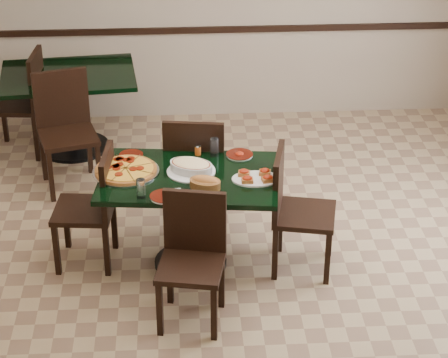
{
  "coord_description": "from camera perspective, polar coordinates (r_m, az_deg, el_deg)",
  "views": [
    {
      "loc": [
        -0.39,
        -5.37,
        3.68
      ],
      "look_at": [
        -0.07,
        0.0,
        0.74
      ],
      "focal_mm": 70.0,
      "sensor_mm": 36.0,
      "label": 1
    }
  ],
  "objects": [
    {
      "name": "bread_basket",
      "position": [
        5.98,
        -1.25,
        -0.25
      ],
      "size": [
        0.26,
        0.22,
        0.09
      ],
      "rotation": [
        0.0,
        0.0,
        -0.38
      ],
      "color": "brown",
      "rests_on": "main_table"
    },
    {
      "name": "lasagna_casserole",
      "position": [
        6.18,
        -2.16,
        0.82
      ],
      "size": [
        0.37,
        0.35,
        0.09
      ],
      "rotation": [
        0.0,
        0.0,
        -0.43
      ],
      "color": "silver",
      "rests_on": "main_table"
    },
    {
      "name": "water_glass_b",
      "position": [
        5.88,
        -5.45,
        -0.61
      ],
      "size": [
        0.06,
        0.06,
        0.13
      ],
      "primitive_type": "cylinder",
      "color": "white",
      "rests_on": "main_table"
    },
    {
      "name": "back_chair_near",
      "position": [
        7.51,
        -10.32,
        3.61
      ],
      "size": [
        0.57,
        0.57,
        0.99
      ],
      "rotation": [
        0.0,
        0.0,
        0.28
      ],
      "color": "black",
      "rests_on": "floor"
    },
    {
      "name": "side_plate_far_r",
      "position": [
        6.42,
        1.02,
        1.61
      ],
      "size": [
        0.2,
        0.2,
        0.03
      ],
      "rotation": [
        0.0,
        0.0,
        -0.13
      ],
      "color": "silver",
      "rests_on": "main_table"
    },
    {
      "name": "back_chair_left",
      "position": [
        8.14,
        -12.81,
        5.24
      ],
      "size": [
        0.49,
        0.49,
        0.97
      ],
      "rotation": [
        0.0,
        0.0,
        -1.66
      ],
      "color": "black",
      "rests_on": "floor"
    },
    {
      "name": "chair_near",
      "position": [
        5.78,
        -2.06,
        -4.73
      ],
      "size": [
        0.49,
        0.49,
        0.9
      ],
      "rotation": [
        0.0,
        0.0,
        -0.19
      ],
      "color": "black",
      "rests_on": "floor"
    },
    {
      "name": "pepper_shaker",
      "position": [
        6.43,
        -1.72,
        1.93
      ],
      "size": [
        0.05,
        0.05,
        0.08
      ],
      "color": "#CD5215",
      "rests_on": "main_table"
    },
    {
      "name": "main_table",
      "position": [
        6.25,
        -2.29,
        -1.22
      ],
      "size": [
        1.33,
        0.94,
        0.75
      ],
      "rotation": [
        0.0,
        0.0,
        -0.11
      ],
      "color": "black",
      "rests_on": "floor"
    },
    {
      "name": "water_glass_a",
      "position": [
        6.41,
        -0.64,
        2.11
      ],
      "size": [
        0.06,
        0.06,
        0.13
      ],
      "primitive_type": "cylinder",
      "color": "white",
      "rests_on": "main_table"
    },
    {
      "name": "floor",
      "position": [
        6.52,
        0.66,
        -5.73
      ],
      "size": [
        5.5,
        5.5,
        0.0
      ],
      "primitive_type": "plane",
      "color": "#907853",
      "rests_on": "ground"
    },
    {
      "name": "napkin_setting",
      "position": [
        5.93,
        -3.49,
        -1.0
      ],
      "size": [
        0.17,
        0.17,
        0.01
      ],
      "rotation": [
        0.0,
        0.0,
        0.09
      ],
      "color": "white",
      "rests_on": "main_table"
    },
    {
      "name": "pepperoni_pizza",
      "position": [
        6.23,
        -6.43,
        0.6
      ],
      "size": [
        0.48,
        0.48,
        0.04
      ],
      "rotation": [
        0.0,
        0.0,
        -0.45
      ],
      "color": "#B6B6BE",
      "rests_on": "main_table"
    },
    {
      "name": "side_plate_near",
      "position": [
        5.89,
        -3.92,
        -1.15
      ],
      "size": [
        0.2,
        0.2,
        0.02
      ],
      "rotation": [
        0.0,
        0.0,
        0.24
      ],
      "color": "silver",
      "rests_on": "main_table"
    },
    {
      "name": "side_plate_far_l",
      "position": [
        6.45,
        -6.09,
        1.56
      ],
      "size": [
        0.18,
        0.18,
        0.02
      ],
      "rotation": [
        0.0,
        0.0,
        -0.41
      ],
      "color": "silver",
      "rests_on": "main_table"
    },
    {
      "name": "back_table",
      "position": [
        8.12,
        -10.03,
        5.32
      ],
      "size": [
        1.28,
        0.99,
        0.75
      ],
      "rotation": [
        0.0,
        0.0,
        0.1
      ],
      "color": "black",
      "rests_on": "floor"
    },
    {
      "name": "chair_left",
      "position": [
        6.38,
        -8.46,
        -1.49
      ],
      "size": [
        0.46,
        0.46,
        0.91
      ],
      "rotation": [
        0.0,
        0.0,
        -1.67
      ],
      "color": "black",
      "rests_on": "floor"
    },
    {
      "name": "chair_right",
      "position": [
        6.27,
        4.52,
        -1.68
      ],
      "size": [
        0.52,
        0.52,
        0.93
      ],
      "rotation": [
        0.0,
        0.0,
        1.36
      ],
      "color": "black",
      "rests_on": "floor"
    },
    {
      "name": "chair_far",
      "position": [
        6.7,
        -1.86,
        0.81
      ],
      "size": [
        0.52,
        0.52,
        0.98
      ],
      "rotation": [
        0.0,
        0.0,
        3.0
      ],
      "color": "black",
      "rests_on": "floor"
    },
    {
      "name": "bruschetta_platter",
      "position": [
        6.09,
        2.09,
        0.13
      ],
      "size": [
        0.34,
        0.23,
        0.05
      ],
      "rotation": [
        0.0,
        0.0,
        -0.01
      ],
      "color": "silver",
      "rests_on": "main_table"
    },
    {
      "name": "room_shell",
      "position": [
        7.65,
        7.56,
        9.25
      ],
      "size": [
        5.5,
        5.5,
        5.5
      ],
      "color": "silver",
      "rests_on": "floor"
    }
  ]
}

